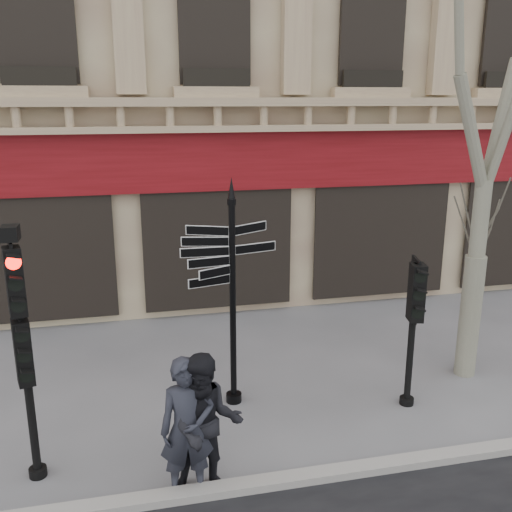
# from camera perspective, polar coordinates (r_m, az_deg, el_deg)

# --- Properties ---
(ground) EXTENTS (80.00, 80.00, 0.00)m
(ground) POSITION_cam_1_polar(r_m,az_deg,el_deg) (9.25, 1.41, -16.60)
(ground) COLOR #58585D
(ground) RESTS_ON ground
(kerb) EXTENTS (80.00, 0.25, 0.12)m
(kerb) POSITION_cam_1_polar(r_m,az_deg,el_deg) (8.10, 4.00, -21.32)
(kerb) COLOR gray
(kerb) RESTS_ON ground
(fingerpost) EXTENTS (1.66, 1.66, 3.78)m
(fingerpost) POSITION_cam_1_polar(r_m,az_deg,el_deg) (8.91, -2.39, -0.00)
(fingerpost) COLOR black
(fingerpost) RESTS_ON ground
(traffic_signal_main) EXTENTS (0.44, 0.36, 3.45)m
(traffic_signal_main) POSITION_cam_1_polar(r_m,az_deg,el_deg) (7.73, -22.46, -6.43)
(traffic_signal_main) COLOR black
(traffic_signal_main) RESTS_ON ground
(traffic_signal_secondary) EXTENTS (0.46, 0.37, 2.44)m
(traffic_signal_secondary) POSITION_cam_1_polar(r_m,az_deg,el_deg) (9.43, 15.50, -5.02)
(traffic_signal_secondary) COLOR black
(traffic_signal_secondary) RESTS_ON ground
(plane_tree) EXTENTS (3.28, 3.28, 8.72)m
(plane_tree) POSITION_cam_1_polar(r_m,az_deg,el_deg) (10.42, 23.36, 20.95)
(plane_tree) COLOR gray
(plane_tree) RESTS_ON ground
(pedestrian_a) EXTENTS (0.69, 0.46, 1.88)m
(pedestrian_a) POSITION_cam_1_polar(r_m,az_deg,el_deg) (7.46, -6.90, -16.78)
(pedestrian_a) COLOR #22242D
(pedestrian_a) RESTS_ON ground
(pedestrian_b) EXTENTS (0.99, 0.81, 1.91)m
(pedestrian_b) POSITION_cam_1_polar(r_m,az_deg,el_deg) (7.48, -4.97, -16.53)
(pedestrian_b) COLOR black
(pedestrian_b) RESTS_ON ground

